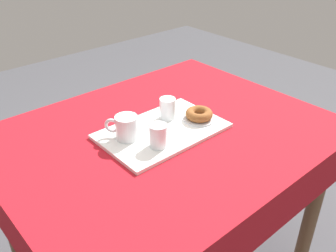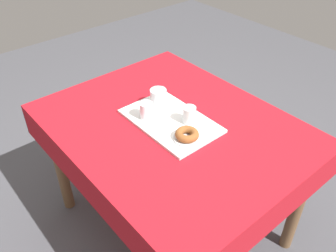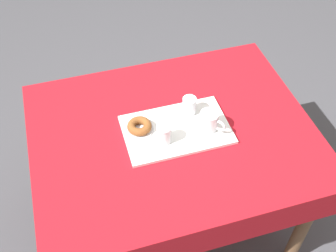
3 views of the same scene
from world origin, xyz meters
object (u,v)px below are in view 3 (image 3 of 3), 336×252
(water_glass_near, at_px, (189,106))
(donut_plate_left, at_px, (140,129))
(water_glass_far, at_px, (164,135))
(sugar_donut_left, at_px, (139,126))
(tea_mug_left, at_px, (209,121))
(serving_tray, at_px, (176,129))
(dining_table, at_px, (173,145))

(water_glass_near, distance_m, donut_plate_left, 0.25)
(donut_plate_left, bearing_deg, water_glass_far, -47.04)
(donut_plate_left, distance_m, sugar_donut_left, 0.02)
(tea_mug_left, xyz_separation_m, donut_plate_left, (-0.29, 0.08, -0.04))
(serving_tray, xyz_separation_m, tea_mug_left, (0.14, -0.04, 0.05))
(dining_table, relative_size, water_glass_near, 14.70)
(water_glass_near, height_order, water_glass_far, same)
(sugar_donut_left, bearing_deg, dining_table, -15.01)
(serving_tray, distance_m, water_glass_far, 0.10)
(water_glass_near, xyz_separation_m, sugar_donut_left, (-0.24, -0.04, -0.01))
(sugar_donut_left, bearing_deg, water_glass_near, 9.56)
(water_glass_near, xyz_separation_m, water_glass_far, (-0.16, -0.13, 0.00))
(tea_mug_left, xyz_separation_m, water_glass_far, (-0.21, -0.02, -0.00))
(water_glass_far, xyz_separation_m, sugar_donut_left, (-0.08, 0.09, -0.01))
(tea_mug_left, relative_size, water_glass_near, 1.30)
(dining_table, relative_size, sugar_donut_left, 11.62)
(dining_table, distance_m, sugar_donut_left, 0.20)
(serving_tray, relative_size, water_glass_near, 5.48)
(serving_tray, height_order, tea_mug_left, tea_mug_left)
(dining_table, height_order, donut_plate_left, donut_plate_left)
(dining_table, relative_size, donut_plate_left, 10.10)
(water_glass_near, xyz_separation_m, donut_plate_left, (-0.24, -0.04, -0.03))
(dining_table, bearing_deg, water_glass_near, 37.93)
(water_glass_near, height_order, sugar_donut_left, water_glass_near)
(donut_plate_left, bearing_deg, sugar_donut_left, 0.00)
(tea_mug_left, bearing_deg, sugar_donut_left, 165.57)
(serving_tray, bearing_deg, sugar_donut_left, 168.05)
(tea_mug_left, relative_size, sugar_donut_left, 1.03)
(dining_table, relative_size, serving_tray, 2.68)
(serving_tray, xyz_separation_m, water_glass_near, (0.08, 0.07, 0.05))
(donut_plate_left, bearing_deg, water_glass_near, 9.56)
(sugar_donut_left, bearing_deg, serving_tray, -11.95)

